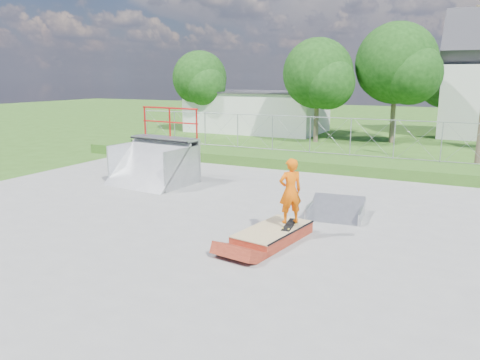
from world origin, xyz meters
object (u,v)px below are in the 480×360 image
object	(u,v)px
grind_box	(273,235)
skater	(290,194)
quarter_pipe	(150,148)
flat_bank_ramp	(336,210)

from	to	relation	value
grind_box	skater	xyz separation A→B (m)	(0.34, 0.31, 1.07)
quarter_pipe	flat_bank_ramp	distance (m)	7.93
quarter_pipe	flat_bank_ramp	xyz separation A→B (m)	(7.74, -1.15, -1.25)
grind_box	flat_bank_ramp	xyz separation A→B (m)	(0.92, 2.81, 0.07)
grind_box	flat_bank_ramp	size ratio (longest dim) A/B	1.47
grind_box	flat_bank_ramp	bearing A→B (deg)	81.19
flat_bank_ramp	grind_box	bearing A→B (deg)	-114.38
flat_bank_ramp	skater	size ratio (longest dim) A/B	1.00
skater	grind_box	bearing A→B (deg)	-0.06
quarter_pipe	skater	world-z (taller)	quarter_pipe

